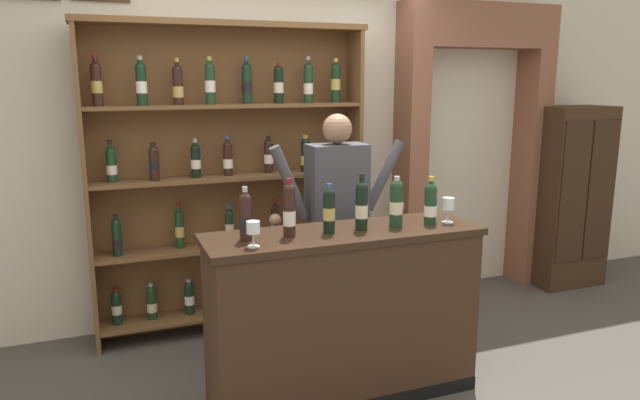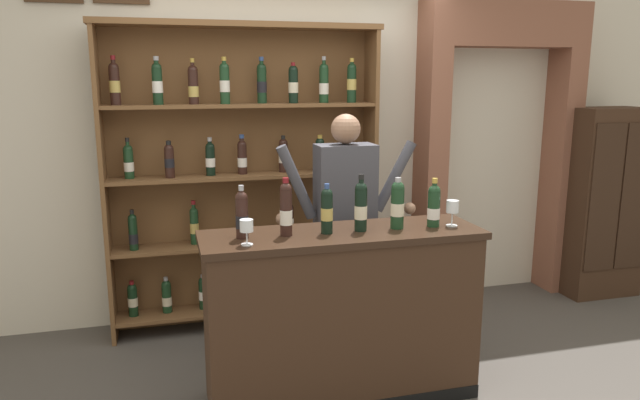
{
  "view_description": "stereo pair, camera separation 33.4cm",
  "coord_description": "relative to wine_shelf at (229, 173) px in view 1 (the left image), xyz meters",
  "views": [
    {
      "loc": [
        -1.2,
        -2.94,
        1.86
      ],
      "look_at": [
        -0.02,
        0.12,
        1.18
      ],
      "focal_mm": 32.83,
      "sensor_mm": 36.0,
      "label": 1
    },
    {
      "loc": [
        -0.88,
        -3.04,
        1.86
      ],
      "look_at": [
        -0.02,
        0.12,
        1.18
      ],
      "focal_mm": 32.83,
      "sensor_mm": 36.0,
      "label": 2
    }
  ],
  "objects": [
    {
      "name": "shopkeeper",
      "position": [
        0.58,
        -0.64,
        -0.18
      ],
      "size": [
        0.98,
        0.22,
        1.63
      ],
      "color": "#2D3347",
      "rests_on": "ground"
    },
    {
      "name": "tasting_bottle_super_tuscan",
      "position": [
        0.93,
        -1.25,
        -0.04
      ],
      "size": [
        0.07,
        0.07,
        0.28
      ],
      "color": "#19381E",
      "rests_on": "tasting_counter"
    },
    {
      "name": "wine_glass_spare",
      "position": [
        -0.17,
        -1.35,
        -0.07
      ],
      "size": [
        0.07,
        0.07,
        0.14
      ],
      "color": "silver",
      "rests_on": "tasting_counter"
    },
    {
      "name": "tasting_bottle_brunello",
      "position": [
        0.29,
        -1.23,
        -0.03
      ],
      "size": [
        0.07,
        0.07,
        0.28
      ],
      "color": "black",
      "rests_on": "tasting_counter"
    },
    {
      "name": "ground_plane",
      "position": [
        0.31,
        -1.22,
        -1.19
      ],
      "size": [
        14.0,
        14.0,
        0.02
      ],
      "primitive_type": "cube",
      "color": "#47423D"
    },
    {
      "name": "wine_glass_left",
      "position": [
        1.04,
        -1.27,
        -0.06
      ],
      "size": [
        0.07,
        0.07,
        0.15
      ],
      "color": "silver",
      "rests_on": "tasting_counter"
    },
    {
      "name": "tasting_counter",
      "position": [
        0.38,
        -1.22,
        -0.68
      ],
      "size": [
        1.6,
        0.49,
        1.01
      ],
      "color": "#382316",
      "rests_on": "ground"
    },
    {
      "name": "tasting_bottle_riserva",
      "position": [
        0.06,
        -1.22,
        -0.02
      ],
      "size": [
        0.07,
        0.07,
        0.32
      ],
      "color": "black",
      "rests_on": "tasting_counter"
    },
    {
      "name": "side_cabinet",
      "position": [
        3.06,
        -0.15,
        -0.37
      ],
      "size": [
        0.64,
        0.41,
        1.62
      ],
      "color": "#382316",
      "rests_on": "ground"
    },
    {
      "name": "tasting_bottle_vin_santo",
      "position": [
        0.71,
        -1.23,
        -0.03
      ],
      "size": [
        0.08,
        0.08,
        0.3
      ],
      "color": "#19381E",
      "rests_on": "tasting_counter"
    },
    {
      "name": "wine_shelf",
      "position": [
        0.0,
        0.0,
        0.0
      ],
      "size": [
        2.02,
        0.3,
        2.24
      ],
      "color": "brown",
      "rests_on": "ground"
    },
    {
      "name": "back_wall",
      "position": [
        0.31,
        0.28,
        0.43
      ],
      "size": [
        12.0,
        0.19,
        3.23
      ],
      "color": "beige",
      "rests_on": "ground"
    },
    {
      "name": "tasting_bottle_chianti",
      "position": [
        -0.18,
        -1.21,
        -0.04
      ],
      "size": [
        0.07,
        0.07,
        0.29
      ],
      "color": "black",
      "rests_on": "tasting_counter"
    },
    {
      "name": "tasting_bottle_bianco",
      "position": [
        0.49,
        -1.23,
        -0.02
      ],
      "size": [
        0.07,
        0.07,
        0.32
      ],
      "color": "black",
      "rests_on": "tasting_counter"
    },
    {
      "name": "archway_doorway",
      "position": [
        2.14,
        0.15,
        0.23
      ],
      "size": [
        1.4,
        0.45,
        2.46
      ],
      "color": "brown",
      "rests_on": "ground"
    }
  ]
}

